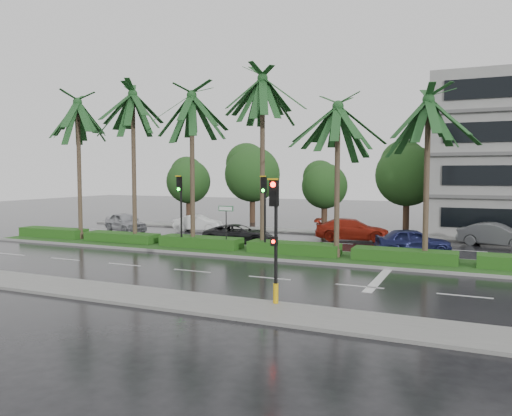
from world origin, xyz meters
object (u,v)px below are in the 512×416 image
at_px(signal_near, 275,236).
at_px(signal_median_left, 180,201).
at_px(car_silver, 125,222).
at_px(car_blue, 413,241).
at_px(street_sign, 226,217).
at_px(car_white, 198,223).
at_px(car_darkgrey, 239,234).
at_px(car_red, 352,230).
at_px(car_grey, 496,235).

distance_m(signal_near, signal_median_left, 13.93).
bearing_deg(car_silver, car_blue, -70.50).
xyz_separation_m(street_sign, car_silver, (-12.20, 6.15, -1.36)).
bearing_deg(street_sign, signal_near, -54.66).
distance_m(car_white, car_darkgrey, 8.08).
relative_size(signal_near, car_blue, 1.02).
bearing_deg(street_sign, car_silver, 153.27).
relative_size(car_red, car_grey, 1.15).
xyz_separation_m(car_red, car_blue, (4.50, -4.20, -0.02)).
xyz_separation_m(car_silver, car_darkgrey, (11.22, -2.46, -0.12)).
distance_m(signal_median_left, car_white, 10.27).
distance_m(car_darkgrey, car_red, 8.01).
bearing_deg(car_red, car_silver, 86.58).
bearing_deg(car_grey, street_sign, 136.15).
distance_m(street_sign, car_silver, 13.73).
bearing_deg(car_silver, signal_near, -105.30).
relative_size(car_silver, car_blue, 1.04).
xyz_separation_m(signal_median_left, car_red, (8.50, 8.58, -2.25)).
xyz_separation_m(signal_near, car_blue, (3.00, 14.06, -1.78)).
bearing_deg(signal_median_left, car_blue, 18.59).
distance_m(car_silver, car_white, 5.77).
bearing_deg(car_grey, signal_median_left, 131.94).
bearing_deg(car_darkgrey, street_sign, -178.79).
distance_m(signal_near, car_darkgrey, 15.84).
bearing_deg(car_red, car_darkgrey, 115.38).
bearing_deg(car_white, signal_near, -153.17).
bearing_deg(signal_near, street_sign, 125.34).
height_order(car_silver, car_blue, car_silver).
distance_m(car_blue, car_grey, 6.77).
bearing_deg(car_red, signal_near, 174.04).
xyz_separation_m(street_sign, car_darkgrey, (-0.98, 3.68, -1.48)).
height_order(car_silver, car_grey, car_silver).
relative_size(street_sign, car_grey, 0.58).
bearing_deg(car_blue, car_silver, 63.60).
relative_size(car_darkgrey, car_grey, 1.03).
xyz_separation_m(car_silver, car_red, (17.70, 2.25, -0.01)).
xyz_separation_m(street_sign, car_grey, (14.50, 9.25, -1.39)).
bearing_deg(car_white, car_red, -102.50).
bearing_deg(street_sign, car_darkgrey, 104.86).
xyz_separation_m(car_darkgrey, car_blue, (10.98, 0.51, 0.09)).
relative_size(car_white, car_darkgrey, 0.84).
height_order(car_white, car_grey, car_grey).
bearing_deg(car_white, street_sign, -151.45).
height_order(car_silver, car_white, car_silver).
distance_m(signal_median_left, street_sign, 3.13).
xyz_separation_m(car_silver, car_blue, (22.20, -1.96, -0.03)).
bearing_deg(car_grey, car_darkgrey, 123.40).
relative_size(signal_median_left, car_blue, 1.02).
height_order(car_white, car_red, car_red).
distance_m(car_darkgrey, car_blue, 10.99).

